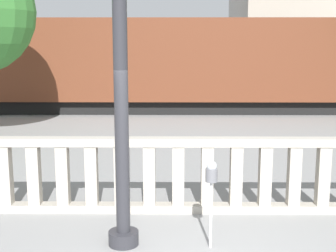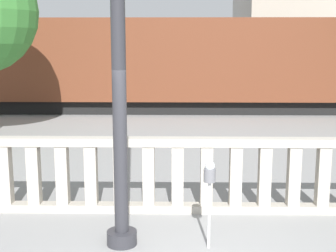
{
  "view_description": "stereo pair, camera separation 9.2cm",
  "coord_description": "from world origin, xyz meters",
  "px_view_note": "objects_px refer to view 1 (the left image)",
  "views": [
    {
      "loc": [
        -0.36,
        -5.06,
        2.87
      ],
      "look_at": [
        -0.42,
        3.56,
        1.32
      ],
      "focal_mm": 50.0,
      "sensor_mm": 36.0,
      "label": 1
    },
    {
      "loc": [
        -0.26,
        -5.06,
        2.87
      ],
      "look_at": [
        -0.42,
        3.56,
        1.32
      ],
      "focal_mm": 50.0,
      "sensor_mm": 36.0,
      "label": 2
    }
  ],
  "objects_px": {
    "train_near": "(97,64)",
    "train_far": "(135,56)",
    "parking_meter": "(211,179)",
    "lamppost": "(120,36)"
  },
  "relations": [
    {
      "from": "train_near",
      "to": "train_far",
      "type": "bearing_deg",
      "value": 89.2
    },
    {
      "from": "parking_meter",
      "to": "train_far",
      "type": "bearing_deg",
      "value": 96.42
    },
    {
      "from": "parking_meter",
      "to": "train_near",
      "type": "relative_size",
      "value": 0.05
    },
    {
      "from": "train_far",
      "to": "parking_meter",
      "type": "bearing_deg",
      "value": -83.58
    },
    {
      "from": "parking_meter",
      "to": "lamppost",
      "type": "bearing_deg",
      "value": 176.04
    },
    {
      "from": "lamppost",
      "to": "train_far",
      "type": "distance_m",
      "value": 30.45
    },
    {
      "from": "lamppost",
      "to": "parking_meter",
      "type": "distance_m",
      "value": 2.31
    },
    {
      "from": "lamppost",
      "to": "parking_meter",
      "type": "height_order",
      "value": "lamppost"
    },
    {
      "from": "lamppost",
      "to": "train_near",
      "type": "xyz_separation_m",
      "value": [
        -2.42,
        13.33,
        -0.98
      ]
    },
    {
      "from": "lamppost",
      "to": "train_near",
      "type": "distance_m",
      "value": 13.58
    }
  ]
}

